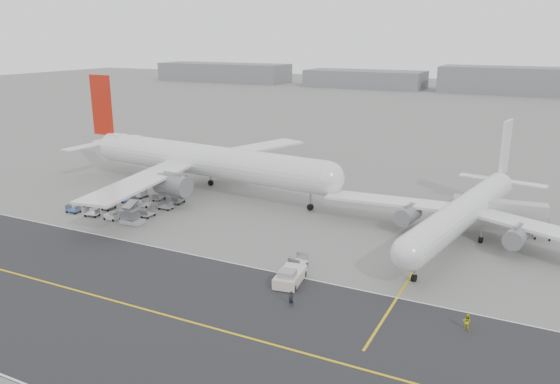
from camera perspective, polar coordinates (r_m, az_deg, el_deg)
The scene contains 11 objects.
ground at distance 81.28m, azimuth -8.40°, elevation -5.94°, with size 700.00×700.00×0.00m, color gray.
taxiway at distance 65.63m, azimuth -13.86°, elevation -11.84°, with size 220.00×59.00×0.03m.
horizon_buildings at distance 323.05m, azimuth 24.37°, elevation 9.29°, with size 520.00×28.00×28.00m, color slate, non-canonical shape.
airliner_a at distance 110.27m, azimuth -8.39°, elevation 3.37°, with size 63.64×62.71×21.96m.
airliner_b at distance 87.29m, azimuth 18.77°, elevation -1.87°, with size 45.20×46.06×15.99m.
pushback_tug at distance 69.61m, azimuth 1.02°, elevation -8.83°, with size 3.63×7.89×2.22m.
jet_bridge at distance 92.09m, azimuth 22.09°, elevation -1.78°, with size 14.82×4.41×5.54m.
gse_cluster at distance 103.04m, azimuth -15.61°, elevation -1.60°, with size 21.14×20.38×1.89m, color #97979C, non-canonical shape.
stray_dolly at distance 74.45m, azimuth 1.89°, elevation -7.88°, with size 1.74×2.83×1.74m, color silver, non-canonical shape.
ground_crew_a at distance 64.13m, azimuth 1.19°, elevation -11.10°, with size 0.68×0.44×1.85m, color black.
ground_crew_b at distance 62.79m, azimuth 18.93°, elevation -12.69°, with size 0.89×0.69×1.83m, color #B8BC16.
Camera 1 is at (43.97, -61.33, 30.19)m, focal length 35.00 mm.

